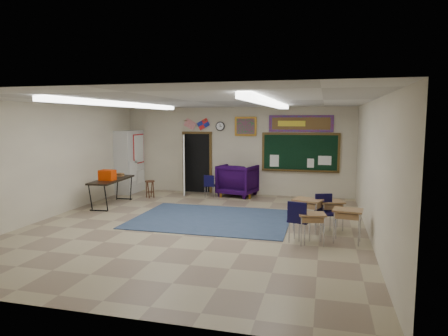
% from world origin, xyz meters
% --- Properties ---
extents(floor, '(9.00, 9.00, 0.00)m').
position_xyz_m(floor, '(0.00, 0.00, 0.00)').
color(floor, '#9B8C6B').
rests_on(floor, ground).
extents(back_wall, '(8.00, 0.04, 3.00)m').
position_xyz_m(back_wall, '(0.00, 4.50, 1.50)').
color(back_wall, beige).
rests_on(back_wall, floor).
extents(front_wall, '(8.00, 0.04, 3.00)m').
position_xyz_m(front_wall, '(0.00, -4.50, 1.50)').
color(front_wall, beige).
rests_on(front_wall, floor).
extents(left_wall, '(0.04, 9.00, 3.00)m').
position_xyz_m(left_wall, '(-4.00, 0.00, 1.50)').
color(left_wall, beige).
rests_on(left_wall, floor).
extents(right_wall, '(0.04, 9.00, 3.00)m').
position_xyz_m(right_wall, '(4.00, 0.00, 1.50)').
color(right_wall, beige).
rests_on(right_wall, floor).
extents(ceiling, '(8.00, 9.00, 0.04)m').
position_xyz_m(ceiling, '(0.00, 0.00, 3.00)').
color(ceiling, silver).
rests_on(ceiling, back_wall).
extents(area_rug, '(4.00, 3.00, 0.02)m').
position_xyz_m(area_rug, '(0.20, 0.80, 0.01)').
color(area_rug, '#31405E').
rests_on(area_rug, floor).
extents(fluorescent_strips, '(3.86, 6.00, 0.10)m').
position_xyz_m(fluorescent_strips, '(0.00, 0.00, 2.94)').
color(fluorescent_strips, white).
rests_on(fluorescent_strips, ceiling).
extents(doorway, '(1.10, 0.89, 2.16)m').
position_xyz_m(doorway, '(-1.50, 4.35, 1.06)').
color(doorway, black).
rests_on(doorway, back_wall).
extents(chalkboard, '(2.55, 0.14, 1.30)m').
position_xyz_m(chalkboard, '(2.20, 4.46, 1.46)').
color(chalkboard, '#4F3716').
rests_on(chalkboard, back_wall).
extents(bulletin_board, '(2.10, 0.05, 0.55)m').
position_xyz_m(bulletin_board, '(2.20, 4.47, 2.45)').
color(bulletin_board, '#9F0D13').
rests_on(bulletin_board, back_wall).
extents(framed_art_print, '(0.75, 0.05, 0.65)m').
position_xyz_m(framed_art_print, '(0.35, 4.47, 2.35)').
color(framed_art_print, '#8C5E1B').
rests_on(framed_art_print, back_wall).
extents(wall_clock, '(0.32, 0.05, 0.32)m').
position_xyz_m(wall_clock, '(-0.55, 4.47, 2.35)').
color(wall_clock, black).
rests_on(wall_clock, back_wall).
extents(wall_flags, '(1.16, 0.06, 0.70)m').
position_xyz_m(wall_flags, '(-1.40, 4.44, 2.48)').
color(wall_flags, red).
rests_on(wall_flags, back_wall).
extents(storage_cabinet, '(0.59, 1.25, 2.20)m').
position_xyz_m(storage_cabinet, '(-3.71, 3.85, 1.10)').
color(storage_cabinet, beige).
rests_on(storage_cabinet, floor).
extents(wingback_armchair, '(1.38, 1.41, 1.08)m').
position_xyz_m(wingback_armchair, '(0.16, 4.15, 0.54)').
color(wingback_armchair, black).
rests_on(wingback_armchair, floor).
extents(student_chair_reading, '(0.38, 0.38, 0.76)m').
position_xyz_m(student_chair_reading, '(-0.68, 3.66, 0.38)').
color(student_chair_reading, black).
rests_on(student_chair_reading, floor).
extents(student_chair_desk_a, '(0.55, 0.55, 0.90)m').
position_xyz_m(student_chair_desk_a, '(2.54, -0.63, 0.45)').
color(student_chair_desk_a, black).
rests_on(student_chair_desk_a, floor).
extents(student_chair_desk_b, '(0.56, 0.56, 0.88)m').
position_xyz_m(student_chair_desk_b, '(3.07, 0.20, 0.44)').
color(student_chair_desk_b, black).
rests_on(student_chair_desk_b, floor).
extents(student_desk_front_left, '(0.75, 0.65, 0.76)m').
position_xyz_m(student_desk_front_left, '(2.66, 0.27, 0.42)').
color(student_desk_front_left, '#986D46').
rests_on(student_desk_front_left, floor).
extents(student_desk_front_right, '(0.68, 0.59, 0.68)m').
position_xyz_m(student_desk_front_right, '(3.18, 0.56, 0.38)').
color(student_desk_front_right, '#986D46').
rests_on(student_desk_front_right, floor).
extents(student_desk_back_left, '(0.61, 0.50, 0.66)m').
position_xyz_m(student_desk_back_left, '(2.78, -0.71, 0.37)').
color(student_desk_back_left, '#986D46').
rests_on(student_desk_back_left, floor).
extents(student_desk_back_right, '(0.65, 0.53, 0.72)m').
position_xyz_m(student_desk_back_right, '(3.51, -0.41, 0.40)').
color(student_desk_back_right, '#986D46').
rests_on(student_desk_back_right, floor).
extents(folding_table, '(0.78, 1.98, 1.10)m').
position_xyz_m(folding_table, '(-3.22, 1.72, 0.44)').
color(folding_table, black).
rests_on(folding_table, floor).
extents(wooden_stool, '(0.32, 0.32, 0.57)m').
position_xyz_m(wooden_stool, '(-2.60, 3.08, 0.29)').
color(wooden_stool, '#432414').
rests_on(wooden_stool, floor).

